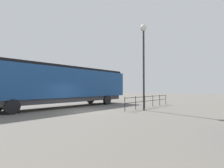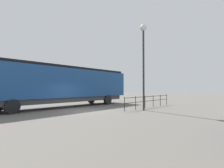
{
  "view_description": "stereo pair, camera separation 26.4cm",
  "coord_description": "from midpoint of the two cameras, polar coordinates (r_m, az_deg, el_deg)",
  "views": [
    {
      "loc": [
        11.23,
        -9.83,
        1.83
      ],
      "look_at": [
        0.66,
        2.97,
        2.26
      ],
      "focal_mm": 28.75,
      "sensor_mm": 36.0,
      "label": 1
    },
    {
      "loc": [
        11.43,
        -9.66,
        1.83
      ],
      "look_at": [
        0.66,
        2.97,
        2.26
      ],
      "focal_mm": 28.75,
      "sensor_mm": 36.0,
      "label": 2
    }
  ],
  "objects": [
    {
      "name": "ground_plane",
      "position": [
        15.05,
        -8.9,
        -8.46
      ],
      "size": [
        120.0,
        120.0,
        0.0
      ],
      "primitive_type": "plane",
      "color": "#666059"
    },
    {
      "name": "lamp_post",
      "position": [
        15.84,
        10.45,
        11.2
      ],
      "size": [
        0.57,
        0.57,
        7.34
      ],
      "color": "#2D2D2D",
      "rests_on": "ground_plane"
    },
    {
      "name": "platform_fence",
      "position": [
        18.01,
        12.17,
        -4.93
      ],
      "size": [
        0.05,
        8.23,
        1.16
      ],
      "color": "black",
      "rests_on": "ground_plane"
    },
    {
      "name": "locomotive",
      "position": [
        18.69,
        -13.66,
        -0.16
      ],
      "size": [
        3.07,
        16.12,
        4.0
      ],
      "color": "navy",
      "rests_on": "ground_plane"
    }
  ]
}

